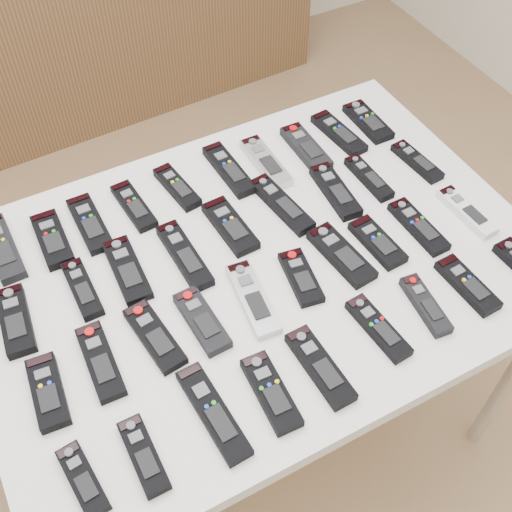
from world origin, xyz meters
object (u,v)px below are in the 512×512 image
remote_13 (185,255)px  remote_35 (426,305)px  remote_15 (282,204)px  remote_32 (271,392)px  remote_16 (335,191)px  remote_11 (82,289)px  remote_12 (127,270)px  remote_26 (377,242)px  remote_31 (213,412)px  remote_8 (339,133)px  remote_10 (16,321)px  remote_14 (230,226)px  remote_30 (144,455)px  remote_24 (301,277)px  remote_6 (266,163)px  remote_4 (177,187)px  remote_18 (417,162)px  remote_7 (306,148)px  remote_23 (253,299)px  remote_27 (418,226)px  remote_22 (202,321)px  table (256,277)px  remote_9 (368,122)px  remote_17 (369,178)px  remote_34 (378,328)px  remote_19 (48,392)px  remote_21 (155,336)px  sideboard (121,14)px  remote_0 (3,249)px  remote_1 (52,239)px  remote_25 (341,255)px  remote_36 (468,285)px  remote_33 (320,367)px  remote_28 (467,212)px  remote_29 (83,480)px  remote_20 (100,361)px

remote_13 → remote_35: remote_13 is taller
remote_15 → remote_32: bearing=-128.9°
remote_15 → remote_16: size_ratio=1.11×
remote_11 → remote_12: bearing=2.3°
remote_26 → remote_31: size_ratio=0.72×
remote_8 → remote_16: bearing=-130.6°
remote_10 → remote_14: bearing=8.2°
remote_30 → remote_32: (0.26, 0.00, 0.00)m
remote_10 → remote_24: size_ratio=1.16×
remote_6 → remote_31: (-0.41, -0.55, -0.00)m
remote_4 → remote_18: 0.61m
remote_7 → remote_15: bearing=-136.0°
remote_23 → remote_27: size_ratio=1.12×
remote_22 → remote_26: 0.44m
table → remote_22: (-0.18, -0.09, 0.07)m
remote_9 → remote_17: bearing=-123.2°
remote_14 → remote_22: remote_22 is taller
remote_4 → remote_7: bearing=-11.4°
remote_4 → remote_32: (-0.06, -0.59, 0.00)m
remote_15 → remote_30: remote_15 is taller
remote_10 → remote_35: size_ratio=1.12×
remote_34 → remote_19: bearing=160.3°
remote_21 → remote_26: size_ratio=1.15×
sideboard → remote_15: bearing=-96.9°
remote_15 → remote_32: size_ratio=1.21×
remote_0 → remote_1: bearing=-14.9°
sideboard → remote_9: 1.51m
remote_12 → remote_27: bearing=-14.6°
remote_10 → remote_26: remote_10 is taller
remote_26 → remote_25: bearing=172.6°
remote_18 → remote_23: 0.60m
remote_31 → remote_36: 0.61m
remote_30 → remote_7: bearing=40.1°
remote_12 → remote_33: remote_33 is taller
remote_24 → remote_28: size_ratio=0.87×
table → remote_31: size_ratio=5.90×
remote_13 → remote_18: 0.65m
remote_17 → remote_25: bearing=-138.7°
remote_6 → remote_13: 0.36m
remote_14 → remote_30: (-0.38, -0.42, 0.00)m
remote_14 → remote_31: remote_14 is taller
remote_15 → remote_22: same height
sideboard → remote_29: (-0.76, -2.02, 0.36)m
remote_9 → remote_20: 0.96m
remote_4 → remote_28: size_ratio=0.94×
remote_18 → remote_25: bearing=-158.2°
remote_6 → remote_29: 0.87m
table → remote_16: bearing=19.5°
remote_22 → remote_34: size_ratio=0.99×
remote_14 → remote_25: (0.18, -0.19, 0.00)m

